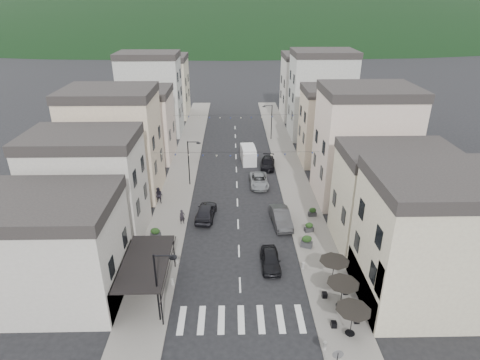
% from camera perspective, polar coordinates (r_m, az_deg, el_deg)
% --- Properties ---
extents(ground, '(700.00, 700.00, 0.00)m').
position_cam_1_polar(ground, '(30.74, 0.25, -21.79)').
color(ground, black).
rests_on(ground, ground).
extents(sidewalk_left, '(4.00, 76.00, 0.12)m').
position_cam_1_polar(sidewalk_left, '(58.06, -7.96, 1.86)').
color(sidewalk_left, slate).
rests_on(sidewalk_left, ground).
extents(sidewalk_right, '(4.00, 76.00, 0.12)m').
position_cam_1_polar(sidewalk_right, '(58.21, 6.87, 1.99)').
color(sidewalk_right, slate).
rests_on(sidewalk_right, ground).
extents(hill_backdrop, '(640.00, 360.00, 70.00)m').
position_cam_1_polar(hill_backdrop, '(321.97, -1.15, 20.62)').
color(hill_backdrop, black).
rests_on(hill_backdrop, ground).
extents(boutique_building, '(12.00, 8.00, 8.00)m').
position_cam_1_polar(boutique_building, '(35.25, -26.43, -9.51)').
color(boutique_building, '#B4AEA5').
rests_on(boutique_building, ground).
extents(bistro_building, '(10.00, 8.00, 10.00)m').
position_cam_1_polar(bistro_building, '(34.06, 25.58, -8.57)').
color(bistro_building, '#BCAE96').
rests_on(bistro_building, ground).
extents(boutique_awning, '(3.77, 7.50, 3.28)m').
position_cam_1_polar(boutique_awning, '(33.13, -12.85, -11.42)').
color(boutique_awning, black).
rests_on(boutique_awning, ground).
extents(buildings_row_left, '(10.20, 54.16, 14.00)m').
position_cam_1_polar(buildings_row_left, '(62.69, -14.16, 8.93)').
color(buildings_row_left, '#B4AEA5').
rests_on(buildings_row_left, ground).
extents(buildings_row_right, '(10.20, 54.16, 14.50)m').
position_cam_1_polar(buildings_row_right, '(61.82, 13.13, 9.01)').
color(buildings_row_right, '#BCAE96').
rests_on(buildings_row_right, ground).
extents(cafe_terrace, '(2.50, 8.10, 2.53)m').
position_cam_1_polar(cafe_terrace, '(32.25, 14.39, -14.43)').
color(cafe_terrace, black).
rests_on(cafe_terrace, ground).
extents(streetlamp_left_near, '(1.70, 0.56, 6.00)m').
position_cam_1_polar(streetlamp_left_near, '(30.17, -11.30, -13.93)').
color(streetlamp_left_near, black).
rests_on(streetlamp_left_near, ground).
extents(streetlamp_left_far, '(1.70, 0.56, 6.00)m').
position_cam_1_polar(streetlamp_left_far, '(50.99, -7.03, 3.06)').
color(streetlamp_left_far, black).
rests_on(streetlamp_left_far, ground).
extents(streetlamp_right_far, '(1.70, 0.56, 6.00)m').
position_cam_1_polar(streetlamp_right_far, '(68.09, 4.29, 8.70)').
color(streetlamp_right_far, black).
rests_on(streetlamp_right_far, ground).
extents(traffic_sign, '(0.70, 0.07, 2.70)m').
position_cam_1_polar(traffic_sign, '(27.70, 13.66, -23.55)').
color(traffic_sign, black).
rests_on(traffic_sign, ground).
extents(bollards, '(11.66, 10.26, 0.60)m').
position_cam_1_polar(bollards, '(34.50, 0.02, -14.68)').
color(bollards, gray).
rests_on(bollards, ground).
extents(bunting_near, '(19.00, 0.28, 0.62)m').
position_cam_1_polar(bunting_near, '(46.29, -0.41, 3.57)').
color(bunting_near, black).
rests_on(bunting_near, ground).
extents(bunting_far, '(19.00, 0.28, 0.62)m').
position_cam_1_polar(bunting_far, '(61.49, -0.62, 8.92)').
color(bunting_far, black).
rests_on(bunting_far, ground).
extents(parked_car_a, '(1.69, 4.14, 1.41)m').
position_cam_1_polar(parked_car_a, '(36.88, 4.36, -11.25)').
color(parked_car_a, black).
rests_on(parked_car_a, ground).
extents(parked_car_b, '(2.19, 5.15, 1.65)m').
position_cam_1_polar(parked_car_b, '(43.15, 5.87, -5.33)').
color(parked_car_b, '#313134').
rests_on(parked_car_b, ground).
extents(parked_car_c, '(2.36, 5.04, 1.39)m').
position_cam_1_polar(parked_car_c, '(51.70, 2.73, -0.09)').
color(parked_car_c, gray).
rests_on(parked_car_c, ground).
extents(parked_car_d, '(2.45, 4.87, 1.36)m').
position_cam_1_polar(parked_car_d, '(57.29, 3.98, 2.40)').
color(parked_car_d, black).
rests_on(parked_car_d, ground).
extents(parked_car_e, '(2.47, 5.05, 1.66)m').
position_cam_1_polar(parked_car_e, '(44.22, -4.88, -4.49)').
color(parked_car_e, black).
rests_on(parked_car_e, ground).
extents(delivery_van, '(2.29, 5.08, 2.38)m').
position_cam_1_polar(delivery_van, '(59.18, 1.19, 3.71)').
color(delivery_van, silver).
rests_on(delivery_van, ground).
extents(pedestrian_a, '(0.69, 0.56, 1.64)m').
position_cam_1_polar(pedestrian_a, '(43.27, -8.23, -5.21)').
color(pedestrian_a, black).
rests_on(pedestrian_a, sidewalk_left).
extents(pedestrian_b, '(1.13, 0.99, 1.97)m').
position_cam_1_polar(pedestrian_b, '(47.85, -11.46, -2.17)').
color(pedestrian_b, black).
rests_on(pedestrian_b, sidewalk_left).
extents(planter_la, '(1.13, 0.73, 1.19)m').
position_cam_1_polar(planter_la, '(36.09, -12.81, -12.81)').
color(planter_la, '#2A2A2C').
rests_on(planter_la, sidewalk_left).
extents(planter_lb, '(1.14, 0.74, 1.19)m').
position_cam_1_polar(planter_lb, '(41.35, -11.95, -7.44)').
color(planter_lb, '#2C2D2F').
rests_on(planter_lb, sidewalk_left).
extents(planter_ra, '(1.27, 0.99, 1.25)m').
position_cam_1_polar(planter_ra, '(39.72, 9.47, -8.61)').
color(planter_ra, '#333336').
rests_on(planter_ra, sidewalk_right).
extents(planter_rb, '(1.01, 0.72, 1.02)m').
position_cam_1_polar(planter_rb, '(42.24, 9.79, -6.63)').
color(planter_rb, '#2C2C2E').
rests_on(planter_rb, sidewalk_right).
extents(planter_rc, '(0.93, 0.56, 1.00)m').
position_cam_1_polar(planter_rc, '(45.16, 10.27, -4.49)').
color(planter_rc, '#2F2F31').
rests_on(planter_rc, sidewalk_right).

